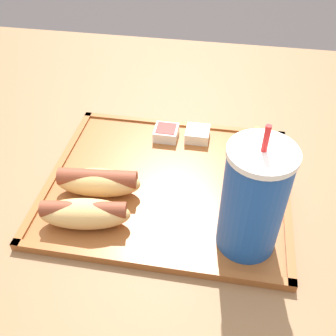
{
  "coord_description": "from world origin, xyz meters",
  "views": [
    {
      "loc": [
        -0.12,
        0.47,
        1.19
      ],
      "look_at": [
        -0.04,
        0.01,
        0.76
      ],
      "focal_mm": 42.0,
      "sensor_mm": 36.0,
      "label": 1
    }
  ],
  "objects_px": {
    "soda_cup": "(253,200)",
    "hot_dog_far": "(84,213)",
    "hot_dog_near": "(98,181)",
    "sauce_cup_ketchup": "(166,132)",
    "fries_carton": "(251,168)",
    "sauce_cup_mayo": "(197,134)"
  },
  "relations": [
    {
      "from": "soda_cup",
      "to": "hot_dog_far",
      "type": "relative_size",
      "value": 1.45
    },
    {
      "from": "hot_dog_near",
      "to": "sauce_cup_ketchup",
      "type": "bearing_deg",
      "value": -116.34
    },
    {
      "from": "hot_dog_near",
      "to": "fries_carton",
      "type": "bearing_deg",
      "value": -166.37
    },
    {
      "from": "sauce_cup_ketchup",
      "to": "hot_dog_far",
      "type": "bearing_deg",
      "value": 70.64
    },
    {
      "from": "soda_cup",
      "to": "hot_dog_far",
      "type": "bearing_deg",
      "value": 2.17
    },
    {
      "from": "hot_dog_far",
      "to": "soda_cup",
      "type": "bearing_deg",
      "value": -177.83
    },
    {
      "from": "hot_dog_near",
      "to": "sauce_cup_mayo",
      "type": "height_order",
      "value": "hot_dog_near"
    },
    {
      "from": "soda_cup",
      "to": "sauce_cup_ketchup",
      "type": "height_order",
      "value": "soda_cup"
    },
    {
      "from": "soda_cup",
      "to": "fries_carton",
      "type": "distance_m",
      "value": 0.12
    },
    {
      "from": "fries_carton",
      "to": "sauce_cup_ketchup",
      "type": "relative_size",
      "value": 2.64
    },
    {
      "from": "soda_cup",
      "to": "sauce_cup_ketchup",
      "type": "distance_m",
      "value": 0.28
    },
    {
      "from": "sauce_cup_ketchup",
      "to": "soda_cup",
      "type": "bearing_deg",
      "value": 124.84
    },
    {
      "from": "soda_cup",
      "to": "sauce_cup_mayo",
      "type": "xyz_separation_m",
      "value": [
        0.09,
        -0.22,
        -0.07
      ]
    },
    {
      "from": "soda_cup",
      "to": "fries_carton",
      "type": "relative_size",
      "value": 1.76
    },
    {
      "from": "hot_dog_far",
      "to": "sauce_cup_ketchup",
      "type": "height_order",
      "value": "hot_dog_far"
    },
    {
      "from": "fries_carton",
      "to": "sauce_cup_mayo",
      "type": "bearing_deg",
      "value": -49.29
    },
    {
      "from": "hot_dog_near",
      "to": "sauce_cup_ketchup",
      "type": "distance_m",
      "value": 0.18
    },
    {
      "from": "sauce_cup_mayo",
      "to": "fries_carton",
      "type": "bearing_deg",
      "value": 130.71
    },
    {
      "from": "soda_cup",
      "to": "hot_dog_far",
      "type": "xyz_separation_m",
      "value": [
        0.23,
        0.01,
        -0.06
      ]
    },
    {
      "from": "fries_carton",
      "to": "sauce_cup_ketchup",
      "type": "distance_m",
      "value": 0.19
    },
    {
      "from": "hot_dog_far",
      "to": "hot_dog_near",
      "type": "bearing_deg",
      "value": -90.0
    },
    {
      "from": "hot_dog_near",
      "to": "hot_dog_far",
      "type": "bearing_deg",
      "value": 90.0
    }
  ]
}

